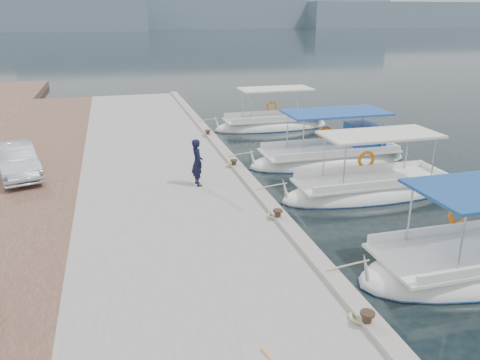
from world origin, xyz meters
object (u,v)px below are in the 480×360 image
at_px(fishing_caique_c, 370,191).
at_px(fishing_caique_b, 476,266).
at_px(fishing_caique_d, 331,158).
at_px(fisherman, 197,162).
at_px(fishing_caique_e, 272,126).
at_px(parked_car, 16,161).

bearing_deg(fishing_caique_c, fishing_caique_b, -91.33).
height_order(fishing_caique_d, fisherman, fishing_caique_d).
height_order(fishing_caique_e, parked_car, fishing_caique_e).
bearing_deg(fishing_caique_c, fisherman, 167.96).
height_order(fishing_caique_d, parked_car, fishing_caique_d).
distance_m(fishing_caique_c, parked_car, 12.75).
xyz_separation_m(fishing_caique_c, fisherman, (-5.96, 1.27, 1.19)).
xyz_separation_m(fishing_caique_b, fisherman, (-5.83, 6.64, 1.19)).
xyz_separation_m(fishing_caique_e, fisherman, (-5.91, -9.36, 1.19)).
xyz_separation_m(fishing_caique_d, fishing_caique_e, (-0.39, 6.75, -0.07)).
xyz_separation_m(fisherman, parked_car, (-6.14, 2.61, -0.22)).
bearing_deg(fisherman, parked_car, 60.43).
distance_m(fishing_caique_c, fishing_caique_d, 3.90).
height_order(fishing_caique_d, fishing_caique_e, same).
distance_m(fishing_caique_e, parked_car, 13.84).
bearing_deg(fishing_caique_e, fisherman, -122.26).
distance_m(fishing_caique_d, fishing_caique_e, 6.76).
xyz_separation_m(fishing_caique_d, fisherman, (-6.30, -2.61, 1.12)).
height_order(fishing_caique_b, fisherman, fishing_caique_b).
relative_size(fishing_caique_c, parked_car, 1.86).
relative_size(fisherman, parked_car, 0.45).
distance_m(fishing_caique_b, fisherman, 8.92).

